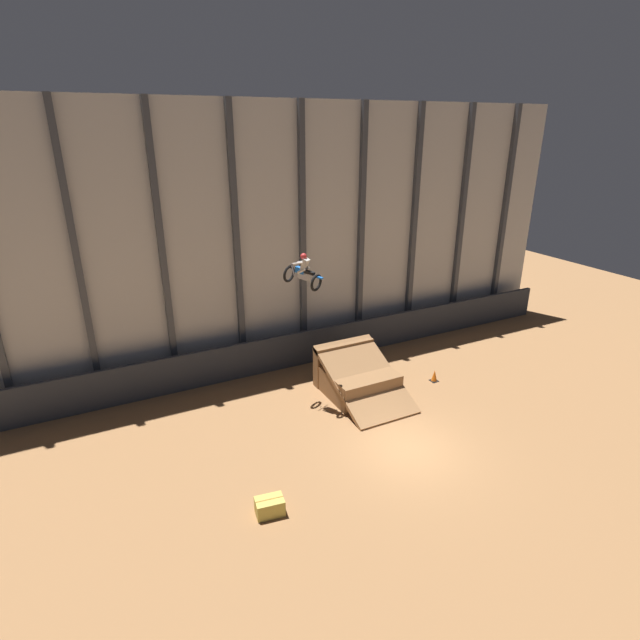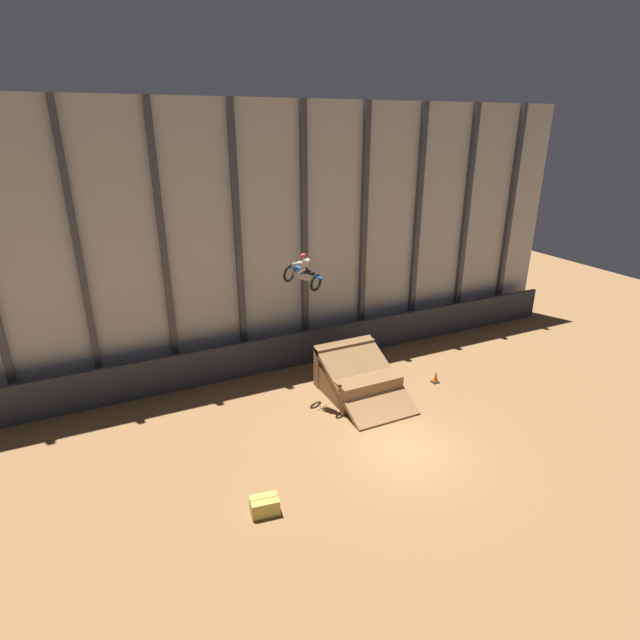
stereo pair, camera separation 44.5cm
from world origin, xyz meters
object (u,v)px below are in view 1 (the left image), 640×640
Objects in this scene: rider_bike_solo at (303,273)px; traffic_cone_near_ramp at (434,376)px; hay_bale_trackside at (270,506)px; dirt_ramp at (356,377)px.

rider_bike_solo is 3.07× the size of traffic_cone_near_ramp.
rider_bike_solo is 1.82× the size of hay_bale_trackside.
traffic_cone_near_ramp is at bearing -13.43° from dirt_ramp.
dirt_ramp is 5.77m from rider_bike_solo.
dirt_ramp is at bearing 166.57° from traffic_cone_near_ramp.
dirt_ramp is 2.50× the size of rider_bike_solo.
rider_bike_solo reaches higher than traffic_cone_near_ramp.
traffic_cone_near_ramp reaches higher than hay_bale_trackside.
hay_bale_trackside is (-4.04, -5.96, -5.65)m from rider_bike_solo.
rider_bike_solo is 9.16m from hay_bale_trackside.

